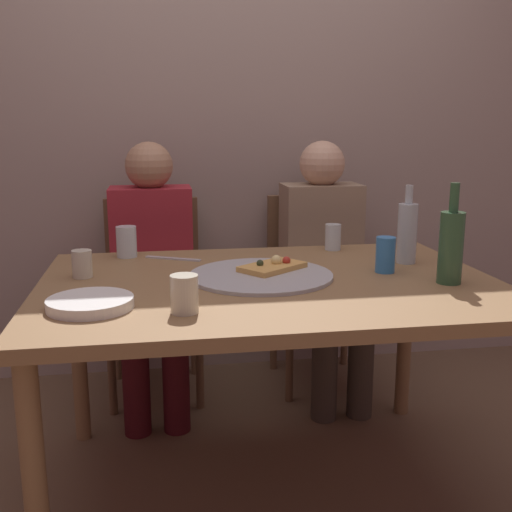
{
  "coord_description": "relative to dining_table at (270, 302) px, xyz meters",
  "views": [
    {
      "loc": [
        -0.36,
        -1.88,
        1.25
      ],
      "look_at": [
        -0.02,
        0.14,
        0.8
      ],
      "focal_mm": 42.68,
      "sensor_mm": 36.0,
      "label": 1
    }
  ],
  "objects": [
    {
      "name": "back_wall",
      "position": [
        0.0,
        1.17,
        0.62
      ],
      "size": [
        6.0,
        0.1,
        2.6
      ],
      "primitive_type": "cube",
      "color": "gray",
      "rests_on": "ground_plane"
    },
    {
      "name": "table_knife",
      "position": [
        -0.3,
        0.36,
        0.08
      ],
      "size": [
        0.21,
        0.12,
        0.01
      ],
      "primitive_type": "cube",
      "rotation": [
        0.0,
        0.0,
        5.81
      ],
      "color": "#B7B7BC",
      "rests_on": "dining_table"
    },
    {
      "name": "plate_stack",
      "position": [
        -0.54,
        -0.22,
        0.09
      ],
      "size": [
        0.24,
        0.24,
        0.03
      ],
      "primitive_type": "cylinder",
      "color": "white",
      "rests_on": "dining_table"
    },
    {
      "name": "pizza_tray",
      "position": [
        -0.02,
        0.04,
        0.08
      ],
      "size": [
        0.48,
        0.48,
        0.01
      ],
      "primitive_type": "cylinder",
      "color": "#ADADB2",
      "rests_on": "dining_table"
    },
    {
      "name": "beer_bottle",
      "position": [
        0.56,
        -0.13,
        0.2
      ],
      "size": [
        0.08,
        0.08,
        0.32
      ],
      "color": "#2D5133",
      "rests_on": "dining_table"
    },
    {
      "name": "dining_table",
      "position": [
        0.0,
        0.0,
        0.0
      ],
      "size": [
        1.48,
        1.03,
        0.75
      ],
      "color": "olive",
      "rests_on": "ground_plane"
    },
    {
      "name": "tumbler_near",
      "position": [
        -0.47,
        0.43,
        0.13
      ],
      "size": [
        0.08,
        0.08,
        0.12
      ],
      "primitive_type": "cylinder",
      "color": "silver",
      "rests_on": "dining_table"
    },
    {
      "name": "wine_glass",
      "position": [
        -0.6,
        0.13,
        0.12
      ],
      "size": [
        0.07,
        0.07,
        0.09
      ],
      "primitive_type": "cylinder",
      "color": "beige",
      "rests_on": "dining_table"
    },
    {
      "name": "pizza_slice_last",
      "position": [
        0.03,
        0.09,
        0.1
      ],
      "size": [
        0.25,
        0.24,
        0.05
      ],
      "color": "tan",
      "rests_on": "pizza_tray"
    },
    {
      "name": "guest_in_beanie",
      "position": [
        0.41,
        0.77,
        -0.03
      ],
      "size": [
        0.36,
        0.56,
        1.17
      ],
      "rotation": [
        0.0,
        0.0,
        3.14
      ],
      "color": "#937A60",
      "rests_on": "ground_plane"
    },
    {
      "name": "ground_plane",
      "position": [
        0.0,
        0.0,
        -0.68
      ],
      "size": [
        8.0,
        8.0,
        0.0
      ],
      "primitive_type": "plane",
      "color": "brown"
    },
    {
      "name": "chair_right",
      "position": [
        0.41,
        0.92,
        -0.16
      ],
      "size": [
        0.44,
        0.44,
        0.9
      ],
      "rotation": [
        0.0,
        0.0,
        3.14
      ],
      "color": "brown",
      "rests_on": "ground_plane"
    },
    {
      "name": "tumbler_far",
      "position": [
        -0.29,
        -0.3,
        0.13
      ],
      "size": [
        0.08,
        0.08,
        0.1
      ],
      "primitive_type": "cylinder",
      "color": "beige",
      "rests_on": "dining_table"
    },
    {
      "name": "soda_can",
      "position": [
        0.41,
        0.04,
        0.13
      ],
      "size": [
        0.07,
        0.07,
        0.12
      ],
      "primitive_type": "cylinder",
      "color": "#337AC1",
      "rests_on": "dining_table"
    },
    {
      "name": "short_glass",
      "position": [
        0.34,
        0.43,
        0.13
      ],
      "size": [
        0.06,
        0.06,
        0.1
      ],
      "primitive_type": "cylinder",
      "color": "silver",
      "rests_on": "dining_table"
    },
    {
      "name": "chair_left",
      "position": [
        -0.38,
        0.92,
        -0.16
      ],
      "size": [
        0.44,
        0.44,
        0.9
      ],
      "rotation": [
        0.0,
        0.0,
        3.14
      ],
      "color": "brown",
      "rests_on": "ground_plane"
    },
    {
      "name": "wine_bottle",
      "position": [
        0.54,
        0.16,
        0.19
      ],
      "size": [
        0.07,
        0.07,
        0.28
      ],
      "color": "#B2BCC1",
      "rests_on": "dining_table"
    },
    {
      "name": "guest_in_sweater",
      "position": [
        -0.38,
        0.77,
        -0.03
      ],
      "size": [
        0.36,
        0.56,
        1.17
      ],
      "rotation": [
        0.0,
        0.0,
        3.14
      ],
      "color": "maroon",
      "rests_on": "ground_plane"
    }
  ]
}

